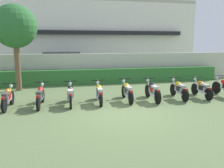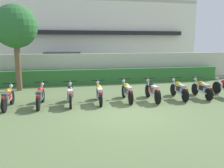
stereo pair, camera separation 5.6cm
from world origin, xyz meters
name	(u,v)px [view 1 (the left image)]	position (x,y,z in m)	size (l,w,h in m)	color
ground	(125,115)	(0.00, 0.00, 0.00)	(60.00, 60.00, 0.00)	#607547
building	(82,35)	(0.00, 16.75, 3.30)	(21.75, 6.50, 6.59)	white
compound_wall	(95,68)	(0.00, 7.56, 0.94)	(20.66, 0.30, 1.88)	beige
hedge_row	(97,76)	(0.00, 6.86, 0.47)	(16.53, 0.70, 0.93)	#337033
parked_car	(65,64)	(-1.92, 10.66, 0.94)	(4.67, 2.45, 1.89)	navy
tree_near_inspector	(15,27)	(-4.50, 5.58, 3.40)	(2.29, 2.29, 4.58)	brown
motorcycle_in_row_1	(8,98)	(-4.33, 1.85, 0.44)	(0.60, 1.79, 0.94)	black
motorcycle_in_row_2	(40,96)	(-3.09, 1.91, 0.44)	(0.60, 1.92, 0.95)	black
motorcycle_in_row_3	(70,94)	(-1.87, 1.88, 0.44)	(0.60, 1.81, 0.95)	black
motorcycle_in_row_4	(99,93)	(-0.63, 1.94, 0.44)	(0.60, 1.84, 0.94)	black
motorcycle_in_row_5	(127,91)	(0.65, 2.03, 0.44)	(0.60, 1.90, 0.95)	black
motorcycle_in_row_6	(153,91)	(1.79, 1.87, 0.45)	(0.60, 1.96, 0.96)	black
motorcycle_in_row_7	(179,89)	(3.14, 1.94, 0.44)	(0.60, 1.89, 0.95)	black
motorcycle_in_row_8	(202,88)	(4.31, 1.92, 0.44)	(0.60, 1.83, 0.94)	black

